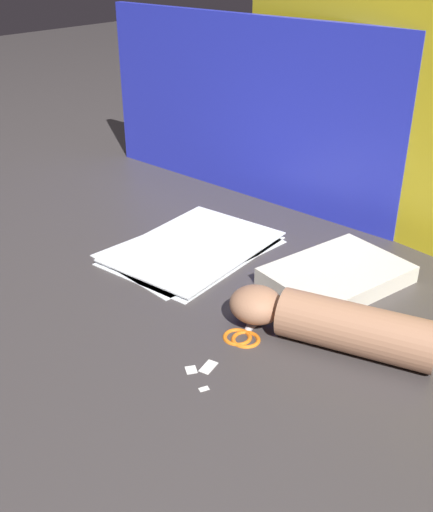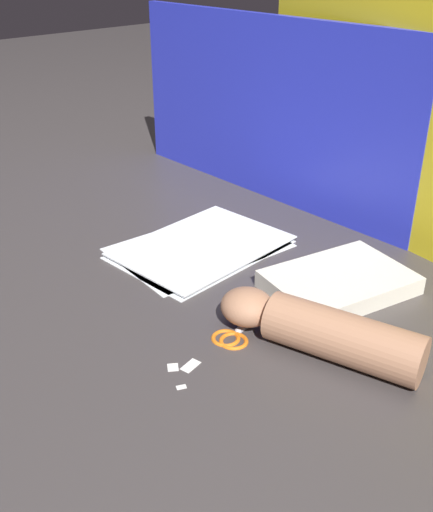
# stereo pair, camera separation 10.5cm
# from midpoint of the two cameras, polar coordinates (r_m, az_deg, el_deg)

# --- Properties ---
(ground_plane) EXTENTS (6.00, 6.00, 0.00)m
(ground_plane) POSITION_cam_midpoint_polar(r_m,az_deg,el_deg) (1.09, -5.31, -2.60)
(ground_plane) COLOR #3D3838
(backdrop_panel_left) EXTENTS (0.82, 0.04, 0.41)m
(backdrop_panel_left) POSITION_cam_midpoint_polar(r_m,az_deg,el_deg) (1.42, 0.31, 13.86)
(backdrop_panel_left) COLOR #2833D1
(backdrop_panel_left) RESTS_ON ground_plane
(backdrop_panel_center) EXTENTS (0.79, 0.15, 0.55)m
(backdrop_panel_center) POSITION_cam_midpoint_polar(r_m,az_deg,el_deg) (1.21, 14.60, 13.98)
(backdrop_panel_center) COLOR yellow
(backdrop_panel_center) RESTS_ON ground_plane
(paper_stack) EXTENTS (0.26, 0.35, 0.01)m
(paper_stack) POSITION_cam_midpoint_polar(r_m,az_deg,el_deg) (1.20, -4.81, 0.72)
(paper_stack) COLOR white
(paper_stack) RESTS_ON ground_plane
(book_closed) EXTENTS (0.22, 0.28, 0.03)m
(book_closed) POSITION_cam_midpoint_polar(r_m,az_deg,el_deg) (1.09, 8.69, -1.91)
(book_closed) COLOR silver
(book_closed) RESTS_ON ground_plane
(scissors) EXTENTS (0.10, 0.15, 0.01)m
(scissors) POSITION_cam_midpoint_polar(r_m,az_deg,el_deg) (0.96, -0.12, -6.95)
(scissors) COLOR silver
(scissors) RESTS_ON ground_plane
(hand_forearm) EXTENTS (0.33, 0.16, 0.08)m
(hand_forearm) POSITION_cam_midpoint_polar(r_m,az_deg,el_deg) (0.91, 7.72, -6.46)
(hand_forearm) COLOR #A87556
(hand_forearm) RESTS_ON ground_plane
(paper_scrap_near) EXTENTS (0.02, 0.03, 0.00)m
(paper_scrap_near) POSITION_cam_midpoint_polar(r_m,az_deg,el_deg) (0.89, -4.21, -10.59)
(paper_scrap_near) COLOR white
(paper_scrap_near) RESTS_ON ground_plane
(paper_scrap_mid) EXTENTS (0.02, 0.02, 0.00)m
(paper_scrap_mid) POSITION_cam_midpoint_polar(r_m,az_deg,el_deg) (0.88, -5.89, -10.83)
(paper_scrap_mid) COLOR white
(paper_scrap_mid) RESTS_ON ground_plane
(paper_scrap_far) EXTENTS (0.01, 0.02, 0.00)m
(paper_scrap_far) POSITION_cam_midpoint_polar(r_m,az_deg,el_deg) (0.85, -4.83, -12.61)
(paper_scrap_far) COLOR white
(paper_scrap_far) RESTS_ON ground_plane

